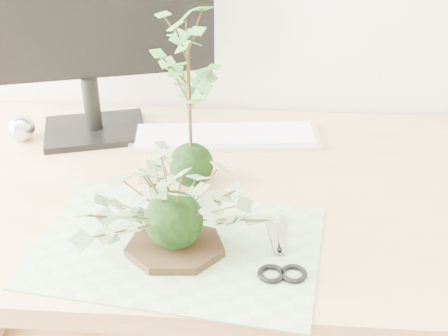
{
  "coord_description": "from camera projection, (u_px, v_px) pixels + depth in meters",
  "views": [
    {
      "loc": [
        0.07,
        0.22,
        1.39
      ],
      "look_at": [
        0.0,
        1.14,
        0.84
      ],
      "focal_mm": 50.0,
      "sensor_mm": 36.0,
      "label": 1
    }
  ],
  "objects": [
    {
      "name": "monitor",
      "position": [
        82.0,
        10.0,
        1.26
      ],
      "size": [
        0.53,
        0.21,
        0.48
      ],
      "rotation": [
        0.0,
        0.0,
        0.28
      ],
      "color": "black",
      "rests_on": "desk"
    },
    {
      "name": "foil_ball",
      "position": [
        21.0,
        128.0,
        1.36
      ],
      "size": [
        0.06,
        0.06,
        0.06
      ],
      "primitive_type": "sphere",
      "color": "silver",
      "rests_on": "desk"
    },
    {
      "name": "ivy_kokedama",
      "position": [
        173.0,
        197.0,
        0.97
      ],
      "size": [
        0.27,
        0.27,
        0.19
      ],
      "rotation": [
        0.0,
        0.0,
        0.02
      ],
      "color": "black",
      "rests_on": "stone_dish"
    },
    {
      "name": "scissors",
      "position": [
        280.0,
        264.0,
        0.99
      ],
      "size": [
        0.08,
        0.18,
        0.01
      ],
      "rotation": [
        0.0,
        0.0,
        0.07
      ],
      "color": "gray",
      "rests_on": "cutting_mat"
    },
    {
      "name": "stone_dish",
      "position": [
        175.0,
        247.0,
        1.03
      ],
      "size": [
        0.18,
        0.18,
        0.01
      ],
      "primitive_type": "cylinder",
      "rotation": [
        0.0,
        0.0,
        0.07
      ],
      "color": "black",
      "rests_on": "cutting_mat"
    },
    {
      "name": "cutting_mat",
      "position": [
        178.0,
        246.0,
        1.04
      ],
      "size": [
        0.51,
        0.37,
        0.0
      ],
      "primitive_type": "cube",
      "rotation": [
        0.0,
        0.0,
        -0.13
      ],
      "color": "gray",
      "rests_on": "desk"
    },
    {
      "name": "keyboard",
      "position": [
        225.0,
        136.0,
        1.37
      ],
      "size": [
        0.43,
        0.17,
        0.02
      ],
      "rotation": [
        0.0,
        0.0,
        0.1
      ],
      "color": "silver",
      "rests_on": "desk"
    },
    {
      "name": "desk",
      "position": [
        236.0,
        226.0,
        1.24
      ],
      "size": [
        1.6,
        0.7,
        0.74
      ],
      "color": "tan",
      "rests_on": "ground_plane"
    },
    {
      "name": "maple_kokedama",
      "position": [
        188.0,
        62.0,
        1.09
      ],
      "size": [
        0.24,
        0.24,
        0.36
      ],
      "rotation": [
        0.0,
        0.0,
        0.3
      ],
      "color": "black",
      "rests_on": "desk"
    }
  ]
}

